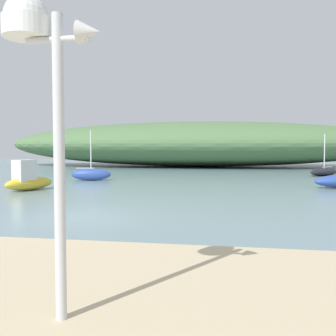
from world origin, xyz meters
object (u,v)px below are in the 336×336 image
object	(u,v)px
mast_structure	(38,53)
sailboat_near_shore	(91,174)
motorboat_outer_mooring	(28,180)
sailboat_far_left	(324,172)

from	to	relation	value
mast_structure	sailboat_near_shore	bearing A→B (deg)	109.72
sailboat_near_shore	motorboat_outer_mooring	world-z (taller)	sailboat_near_shore
mast_structure	motorboat_outer_mooring	distance (m)	15.80
motorboat_outer_mooring	sailboat_near_shore	bearing A→B (deg)	81.06
sailboat_far_left	sailboat_near_shore	distance (m)	17.30
mast_structure	sailboat_near_shore	world-z (taller)	mast_structure
sailboat_far_left	motorboat_outer_mooring	world-z (taller)	sailboat_far_left
sailboat_far_left	sailboat_near_shore	size ratio (longest dim) A/B	1.05
sailboat_far_left	motorboat_outer_mooring	size ratio (longest dim) A/B	1.21
sailboat_near_shore	sailboat_far_left	bearing A→B (deg)	24.84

